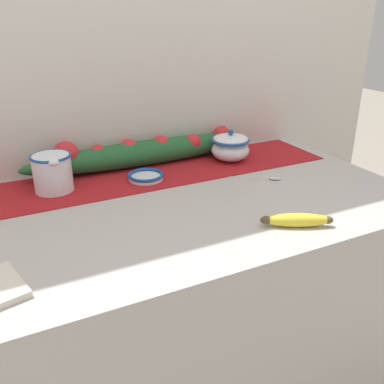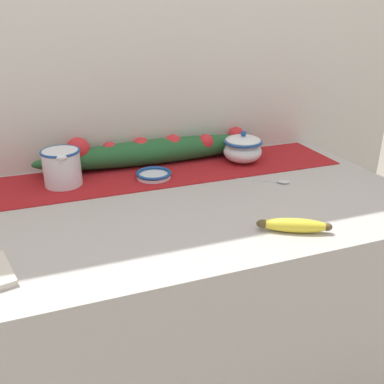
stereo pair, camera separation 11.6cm
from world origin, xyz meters
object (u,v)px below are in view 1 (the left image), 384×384
object	(u,v)px
sugar_bowl	(230,147)
small_dish	(146,176)
banana	(297,220)
spoon	(271,178)
cream_pitcher	(52,171)

from	to	relation	value
sugar_bowl	small_dish	distance (m)	0.34
sugar_bowl	banana	bearing A→B (deg)	-102.17
sugar_bowl	spoon	distance (m)	0.22
sugar_bowl	small_dish	size ratio (longest dim) A/B	1.18
cream_pitcher	banana	size ratio (longest dim) A/B	0.80
cream_pitcher	small_dish	distance (m)	0.29
spoon	sugar_bowl	bearing A→B (deg)	131.35
small_dish	cream_pitcher	bearing A→B (deg)	171.65
cream_pitcher	spoon	world-z (taller)	cream_pitcher
sugar_bowl	banana	world-z (taller)	sugar_bowl
small_dish	spoon	size ratio (longest dim) A/B	0.80
sugar_bowl	small_dish	xyz separation A→B (m)	(-0.34, -0.04, -0.04)
small_dish	spoon	bearing A→B (deg)	-25.48
cream_pitcher	banana	bearing A→B (deg)	-44.96
cream_pitcher	banana	world-z (taller)	cream_pitcher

